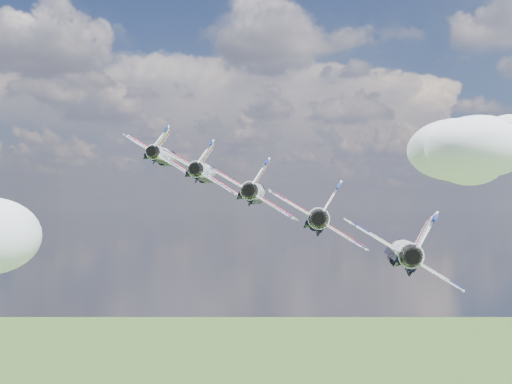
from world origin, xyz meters
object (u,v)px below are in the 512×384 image
(jet_0, at_px, (165,155))
(jet_2, at_px, (256,192))
(jet_3, at_px, (320,217))
(jet_1, at_px, (206,172))
(jet_4, at_px, (402,251))

(jet_0, distance_m, jet_2, 23.34)
(jet_0, height_order, jet_3, jet_0)
(jet_0, bearing_deg, jet_3, -49.75)
(jet_2, xyz_separation_m, jet_3, (8.44, -7.58, -2.75))
(jet_3, bearing_deg, jet_2, 130.25)
(jet_1, bearing_deg, jet_3, -49.75)
(jet_3, height_order, jet_4, jet_3)
(jet_1, distance_m, jet_2, 11.67)
(jet_0, bearing_deg, jet_4, -49.75)
(jet_2, distance_m, jet_3, 11.67)
(jet_0, distance_m, jet_1, 11.67)
(jet_1, distance_m, jet_3, 23.34)
(jet_1, xyz_separation_m, jet_4, (25.31, -22.74, -8.26))
(jet_0, height_order, jet_4, jet_0)
(jet_3, bearing_deg, jet_1, 130.25)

